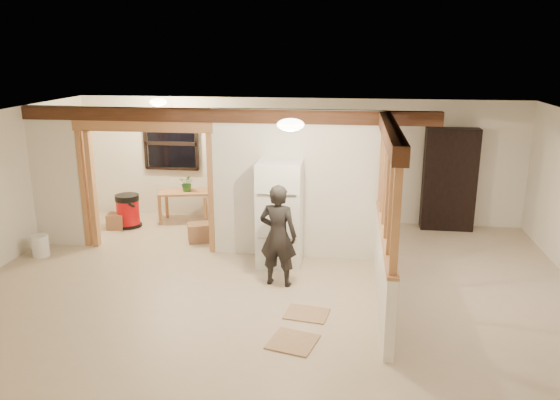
# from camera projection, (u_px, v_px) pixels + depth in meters

# --- Properties ---
(floor) EXTENTS (9.00, 6.50, 0.01)m
(floor) POSITION_uv_depth(u_px,v_px,m) (274.00, 283.00, 8.30)
(floor) COLOR #C0A98F
(floor) RESTS_ON ground
(ceiling) EXTENTS (9.00, 6.50, 0.01)m
(ceiling) POSITION_uv_depth(u_px,v_px,m) (273.00, 118.00, 7.63)
(ceiling) COLOR white
(wall_back) EXTENTS (9.00, 0.01, 2.50)m
(wall_back) POSITION_uv_depth(u_px,v_px,m) (296.00, 160.00, 11.06)
(wall_back) COLOR silver
(wall_back) RESTS_ON floor
(wall_front) EXTENTS (9.00, 0.01, 2.50)m
(wall_front) POSITION_uv_depth(u_px,v_px,m) (222.00, 303.00, 4.86)
(wall_front) COLOR silver
(wall_front) RESTS_ON floor
(partition_left_stub) EXTENTS (0.90, 0.12, 2.50)m
(partition_left_stub) POSITION_uv_depth(u_px,v_px,m) (56.00, 177.00, 9.62)
(partition_left_stub) COLOR silver
(partition_left_stub) RESTS_ON floor
(partition_center) EXTENTS (2.80, 0.12, 2.50)m
(partition_center) POSITION_uv_depth(u_px,v_px,m) (296.00, 185.00, 9.08)
(partition_center) COLOR silver
(partition_center) RESTS_ON floor
(doorway_frame) EXTENTS (2.46, 0.14, 2.20)m
(doorway_frame) POSITION_uv_depth(u_px,v_px,m) (147.00, 188.00, 9.45)
(doorway_frame) COLOR #B57B4C
(doorway_frame) RESTS_ON floor
(header_beam_back) EXTENTS (7.00, 0.18, 0.22)m
(header_beam_back) POSITION_uv_depth(u_px,v_px,m) (223.00, 115.00, 8.93)
(header_beam_back) COLOR #4D2B1A
(header_beam_back) RESTS_ON ceiling
(header_beam_right) EXTENTS (0.18, 3.30, 0.22)m
(header_beam_right) POSITION_uv_depth(u_px,v_px,m) (391.00, 133.00, 7.07)
(header_beam_right) COLOR #4D2B1A
(header_beam_right) RESTS_ON ceiling
(pony_wall) EXTENTS (0.12, 3.20, 1.00)m
(pony_wall) POSITION_uv_depth(u_px,v_px,m) (383.00, 268.00, 7.58)
(pony_wall) COLOR silver
(pony_wall) RESTS_ON floor
(stud_partition) EXTENTS (0.14, 3.20, 1.32)m
(stud_partition) POSITION_uv_depth(u_px,v_px,m) (388.00, 187.00, 7.27)
(stud_partition) COLOR #B57B4C
(stud_partition) RESTS_ON pony_wall
(window_back) EXTENTS (1.12, 0.10, 1.10)m
(window_back) POSITION_uv_depth(u_px,v_px,m) (171.00, 143.00, 11.24)
(window_back) COLOR black
(window_back) RESTS_ON wall_back
(ceiling_dome_main) EXTENTS (0.36, 0.36, 0.16)m
(ceiling_dome_main) POSITION_uv_depth(u_px,v_px,m) (291.00, 125.00, 7.12)
(ceiling_dome_main) COLOR #FFEABF
(ceiling_dome_main) RESTS_ON ceiling
(ceiling_dome_util) EXTENTS (0.32, 0.32, 0.14)m
(ceiling_dome_util) POSITION_uv_depth(u_px,v_px,m) (158.00, 102.00, 10.14)
(ceiling_dome_util) COLOR #FFEABF
(ceiling_dome_util) RESTS_ON ceiling
(hanging_bulb) EXTENTS (0.07, 0.07, 0.07)m
(hanging_bulb) POSITION_uv_depth(u_px,v_px,m) (173.00, 123.00, 9.49)
(hanging_bulb) COLOR #FFD88C
(hanging_bulb) RESTS_ON ceiling
(refrigerator) EXTENTS (0.71, 0.69, 1.72)m
(refrigerator) POSITION_uv_depth(u_px,v_px,m) (280.00, 214.00, 8.83)
(refrigerator) COLOR white
(refrigerator) RESTS_ON floor
(woman) EXTENTS (0.62, 0.46, 1.55)m
(woman) POSITION_uv_depth(u_px,v_px,m) (278.00, 236.00, 8.04)
(woman) COLOR black
(woman) RESTS_ON floor
(work_table) EXTENTS (1.12, 0.72, 0.65)m
(work_table) POSITION_uv_depth(u_px,v_px,m) (186.00, 207.00, 11.13)
(work_table) COLOR #B57B4C
(work_table) RESTS_ON floor
(potted_plant) EXTENTS (0.36, 0.32, 0.35)m
(potted_plant) POSITION_uv_depth(u_px,v_px,m) (187.00, 183.00, 11.00)
(potted_plant) COLOR #275120
(potted_plant) RESTS_ON work_table
(shop_vac) EXTENTS (0.51, 0.51, 0.67)m
(shop_vac) POSITION_uv_depth(u_px,v_px,m) (128.00, 211.00, 10.83)
(shop_vac) COLOR #B7090C
(shop_vac) RESTS_ON floor
(bookshelf) EXTENTS (1.00, 0.33, 1.99)m
(bookshelf) POSITION_uv_depth(u_px,v_px,m) (449.00, 180.00, 10.53)
(bookshelf) COLOR black
(bookshelf) RESTS_ON floor
(bucket) EXTENTS (0.37, 0.37, 0.37)m
(bucket) POSITION_uv_depth(u_px,v_px,m) (40.00, 246.00, 9.33)
(bucket) COLOR white
(bucket) RESTS_ON floor
(box_util_a) EXTENTS (0.49, 0.46, 0.34)m
(box_util_a) POSITION_uv_depth(u_px,v_px,m) (199.00, 232.00, 10.05)
(box_util_a) COLOR #926546
(box_util_a) RESTS_ON floor
(box_util_b) EXTENTS (0.35, 0.35, 0.30)m
(box_util_b) POSITION_uv_depth(u_px,v_px,m) (116.00, 221.00, 10.78)
(box_util_b) COLOR #926546
(box_util_b) RESTS_ON floor
(floor_panel_near) EXTENTS (0.66, 0.66, 0.02)m
(floor_panel_near) POSITION_uv_depth(u_px,v_px,m) (293.00, 342.00, 6.61)
(floor_panel_near) COLOR tan
(floor_panel_near) RESTS_ON floor
(floor_panel_far) EXTENTS (0.62, 0.53, 0.02)m
(floor_panel_far) POSITION_uv_depth(u_px,v_px,m) (307.00, 314.00, 7.31)
(floor_panel_far) COLOR tan
(floor_panel_far) RESTS_ON floor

